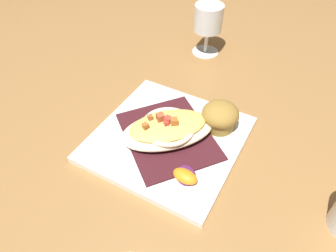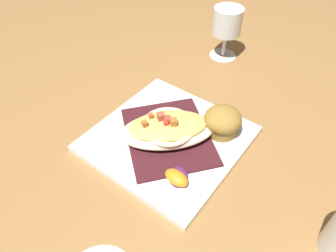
% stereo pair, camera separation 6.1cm
% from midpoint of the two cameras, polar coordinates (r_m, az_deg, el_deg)
% --- Properties ---
extents(ground_plane, '(2.60, 2.60, 0.00)m').
position_cam_midpoint_polar(ground_plane, '(0.64, 2.72, -2.96)').
color(ground_plane, olive).
extents(square_plate, '(0.31, 0.31, 0.01)m').
position_cam_midpoint_polar(square_plate, '(0.63, 2.74, -2.53)').
color(square_plate, white).
rests_on(square_plate, ground_plane).
extents(folded_napkin, '(0.26, 0.26, 0.00)m').
position_cam_midpoint_polar(folded_napkin, '(0.63, 2.77, -1.94)').
color(folded_napkin, '#40171D').
rests_on(folded_napkin, square_plate).
extents(gratin_dish, '(0.21, 0.20, 0.05)m').
position_cam_midpoint_polar(gratin_dish, '(0.61, 2.83, -0.54)').
color(gratin_dish, beige).
rests_on(gratin_dish, folded_napkin).
extents(muffin, '(0.08, 0.08, 0.06)m').
position_cam_midpoint_polar(muffin, '(0.63, 12.76, 0.74)').
color(muffin, olive).
rests_on(muffin, square_plate).
extents(orange_garnish, '(0.06, 0.06, 0.02)m').
position_cam_midpoint_polar(orange_garnish, '(0.55, 4.84, -9.60)').
color(orange_garnish, '#552054').
rests_on(orange_garnish, square_plate).
extents(stemmed_glass, '(0.08, 0.08, 0.14)m').
position_cam_midpoint_polar(stemmed_glass, '(0.86, 12.92, 17.75)').
color(stemmed_glass, white).
rests_on(stemmed_glass, ground_plane).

